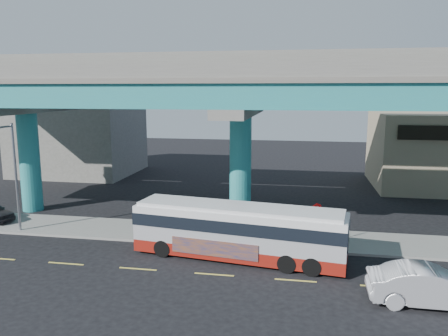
% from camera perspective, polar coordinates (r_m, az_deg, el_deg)
% --- Properties ---
extents(ground, '(120.00, 120.00, 0.00)m').
position_cam_1_polar(ground, '(22.61, -1.14, -13.44)').
color(ground, black).
rests_on(ground, ground).
extents(sidewalk, '(70.00, 4.00, 0.15)m').
position_cam_1_polar(sidewalk, '(27.64, 1.09, -8.81)').
color(sidewalk, gray).
rests_on(sidewalk, ground).
extents(lane_markings, '(58.00, 0.12, 0.01)m').
position_cam_1_polar(lane_markings, '(22.34, -1.29, -13.73)').
color(lane_markings, '#D8C64C').
rests_on(lane_markings, ground).
extents(viaduct, '(52.00, 12.40, 11.70)m').
position_cam_1_polar(viaduct, '(29.72, 2.25, 10.30)').
color(viaduct, teal).
rests_on(viaduct, ground).
extents(building_concrete, '(12.00, 10.00, 9.00)m').
position_cam_1_polar(building_concrete, '(50.63, -18.43, 4.44)').
color(building_concrete, gray).
rests_on(building_concrete, ground).
extents(transit_bus, '(11.74, 4.10, 2.96)m').
position_cam_1_polar(transit_bus, '(23.78, 1.91, -8.06)').
color(transit_bus, maroon).
rests_on(transit_bus, ground).
extents(sedan, '(1.84, 5.12, 1.68)m').
position_cam_1_polar(sedan, '(21.06, 25.32, -13.80)').
color(sedan, '#B7B7BC').
rests_on(sedan, ground).
extents(street_lamp, '(0.50, 2.29, 6.90)m').
position_cam_1_polar(street_lamp, '(29.95, -26.26, 0.71)').
color(street_lamp, gray).
rests_on(street_lamp, sidewalk).
extents(stop_sign, '(0.63, 0.50, 2.59)m').
position_cam_1_polar(stop_sign, '(25.51, 11.99, -6.08)').
color(stop_sign, gray).
rests_on(stop_sign, sidewalk).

